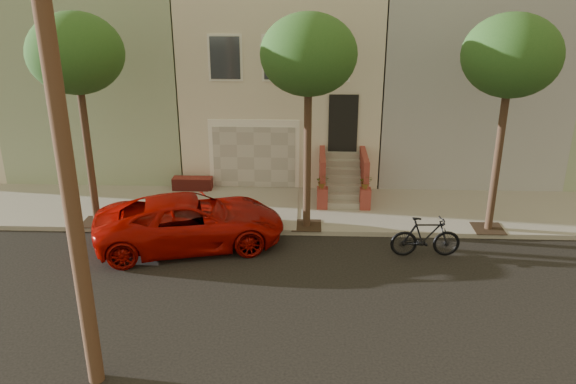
{
  "coord_description": "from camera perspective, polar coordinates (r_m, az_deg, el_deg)",
  "views": [
    {
      "loc": [
        1.08,
        -12.13,
        7.38
      ],
      "look_at": [
        0.47,
        3.0,
        1.59
      ],
      "focal_mm": 35.72,
      "sensor_mm": 36.0,
      "label": 1
    }
  ],
  "objects": [
    {
      "name": "house_row",
      "position": [
        23.64,
        -0.34,
        11.84
      ],
      "size": [
        33.1,
        11.7,
        7.0
      ],
      "color": "beige",
      "rests_on": "sidewalk"
    },
    {
      "name": "pickup_truck",
      "position": [
        16.63,
        -9.67,
        -2.91
      ],
      "size": [
        5.77,
        3.71,
        1.48
      ],
      "primitive_type": "imported",
      "rotation": [
        0.0,
        0.0,
        1.82
      ],
      "color": "#9D0904",
      "rests_on": "ground"
    },
    {
      "name": "motorcycle",
      "position": [
        16.29,
        13.54,
        -4.36
      ],
      "size": [
        1.96,
        0.64,
        1.16
      ],
      "primitive_type": "imported",
      "rotation": [
        0.0,
        0.0,
        1.62
      ],
      "color": "black",
      "rests_on": "ground"
    },
    {
      "name": "sidewalk",
      "position": [
        18.97,
        -1.13,
        -1.72
      ],
      "size": [
        40.0,
        3.7,
        0.15
      ],
      "primitive_type": "cube",
      "color": "#99978B",
      "rests_on": "ground"
    },
    {
      "name": "tree_right",
      "position": [
        17.05,
        21.35,
        12.39
      ],
      "size": [
        2.7,
        2.57,
        6.3
      ],
      "color": "#2D2116",
      "rests_on": "sidewalk"
    },
    {
      "name": "tree_left",
      "position": [
        17.45,
        -20.37,
        12.68
      ],
      "size": [
        2.7,
        2.57,
        6.3
      ],
      "color": "#2D2116",
      "rests_on": "sidewalk"
    },
    {
      "name": "ground",
      "position": [
        14.24,
        -2.41,
        -10.31
      ],
      "size": [
        90.0,
        90.0,
        0.0
      ],
      "primitive_type": "plane",
      "color": "black",
      "rests_on": "ground"
    },
    {
      "name": "tree_mid",
      "position": [
        16.17,
        2.07,
        13.37
      ],
      "size": [
        2.7,
        2.57,
        6.3
      ],
      "color": "#2D2116",
      "rests_on": "sidewalk"
    }
  ]
}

